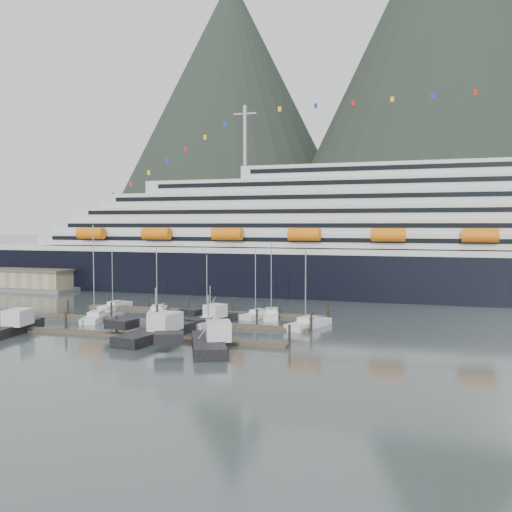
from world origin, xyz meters
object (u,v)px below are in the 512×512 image
(sailboat_h, at_px, (309,325))
(sailboat_b, at_px, (96,318))
(cruise_ship, at_px, (408,245))
(warehouse, at_px, (8,279))
(trawler_a, at_px, (8,327))
(sailboat_f, at_px, (258,315))
(sailboat_g, at_px, (271,315))
(sailboat_c, at_px, (158,312))
(sailboat_e, at_px, (115,306))
(sailboat_d, at_px, (210,322))
(trawler_d, at_px, (207,343))
(trawler_e, at_px, (210,318))
(trawler_c, at_px, (155,332))

(sailboat_h, bearing_deg, sailboat_b, 114.49)
(cruise_ship, xyz_separation_m, warehouse, (-102.03, -12.94, -9.79))
(cruise_ship, bearing_deg, trawler_a, -128.73)
(sailboat_f, distance_m, sailboat_g, 2.44)
(sailboat_f, bearing_deg, warehouse, 85.28)
(warehouse, bearing_deg, sailboat_f, -19.60)
(sailboat_c, relative_size, trawler_a, 0.90)
(sailboat_b, xyz_separation_m, sailboat_f, (25.74, 11.89, -0.04))
(sailboat_e, bearing_deg, sailboat_h, -100.95)
(cruise_ship, bearing_deg, sailboat_f, -119.28)
(sailboat_b, height_order, sailboat_d, sailboat_b)
(trawler_a, xyz_separation_m, trawler_d, (33.78, -1.84, 0.02))
(sailboat_c, height_order, trawler_a, sailboat_c)
(cruise_ship, bearing_deg, trawler_d, -106.52)
(sailboat_d, bearing_deg, trawler_d, -151.45)
(sailboat_d, relative_size, trawler_e, 1.06)
(sailboat_c, bearing_deg, trawler_a, 130.64)
(trawler_c, bearing_deg, sailboat_d, -4.18)
(cruise_ship, xyz_separation_m, trawler_a, (-54.47, -67.92, -11.07))
(warehouse, distance_m, trawler_d, 99.22)
(sailboat_b, bearing_deg, warehouse, 35.64)
(cruise_ship, height_order, sailboat_d, cruise_ship)
(cruise_ship, relative_size, trawler_c, 12.80)
(trawler_d, xyz_separation_m, trawler_e, (-8.06, 19.99, -0.10))
(trawler_d, height_order, trawler_e, trawler_d)
(warehouse, distance_m, trawler_c, 87.87)
(sailboat_b, distance_m, trawler_d, 32.73)
(sailboat_c, distance_m, sailboat_g, 21.29)
(trawler_a, bearing_deg, sailboat_c, -37.09)
(sailboat_d, distance_m, trawler_a, 31.40)
(sailboat_d, height_order, trawler_d, sailboat_d)
(trawler_c, bearing_deg, sailboat_h, -42.89)
(sailboat_g, xyz_separation_m, trawler_d, (0.20, -29.87, 0.58))
(sailboat_c, relative_size, sailboat_e, 1.11)
(sailboat_g, xyz_separation_m, trawler_a, (-33.58, -28.03, 0.55))
(cruise_ship, height_order, sailboat_f, cruise_ship)
(cruise_ship, height_order, trawler_c, cruise_ship)
(sailboat_g, bearing_deg, sailboat_h, -148.50)
(sailboat_b, bearing_deg, sailboat_d, -100.31)
(sailboat_b, bearing_deg, sailboat_h, -100.22)
(trawler_a, xyz_separation_m, trawler_e, (25.72, 18.15, -0.08))
(sailboat_h, bearing_deg, sailboat_f, 73.91)
(sailboat_d, bearing_deg, sailboat_c, 69.22)
(sailboat_e, height_order, trawler_d, sailboat_e)
(sailboat_d, xyz_separation_m, sailboat_e, (-25.47, 11.93, 0.00))
(warehouse, relative_size, sailboat_b, 2.69)
(cruise_ship, distance_m, sailboat_f, 48.51)
(trawler_c, bearing_deg, sailboat_e, 47.31)
(sailboat_c, distance_m, sailboat_h, 30.27)
(sailboat_c, relative_size, trawler_e, 1.17)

